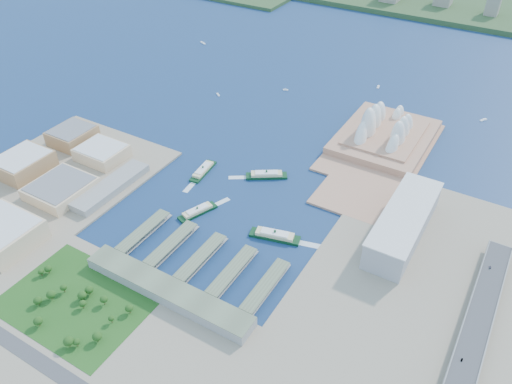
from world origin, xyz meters
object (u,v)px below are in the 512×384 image
Objects in this scene: ferry_b at (267,174)px; toaster_building at (403,224)px; opera_house at (387,123)px; ferry_d at (275,234)px; car_b at (462,360)px; car_c at (490,267)px; ferry_c at (197,210)px; ferry_a at (203,169)px.

toaster_building is at bearing 50.13° from ferry_b.
ferry_b is at bearing -121.82° from opera_house.
ferry_b is 124.52m from ferry_d.
ferry_d is (-128.54, -78.16, -14.77)m from toaster_building.
toaster_building is at bearing -72.70° from ferry_d.
car_b is 0.75× the size of car_c.
ferry_b is 1.09× the size of ferry_c.
ferry_a is 89.91m from ferry_c.
opera_house is at bearing -95.48° from ferry_c.
toaster_building is 281.58m from ferry_a.
ferry_c is 340.83m from car_b.
ferry_a is (-190.93, -211.48, -26.81)m from opera_house.
ferry_b is (-108.81, -175.37, -26.60)m from opera_house.
opera_house is at bearing -21.89° from ferry_d.
car_c is (191.00, -215.34, -16.46)m from opera_house.
toaster_building reaches higher than ferry_c.
car_b is at bearing 27.29° from ferry_b.
car_b is at bearing -61.22° from opera_house.
car_c is at bearing -48.43° from opera_house.
ferry_d is at bearing 15.31° from car_c.
ferry_b is 11.99× the size of car_c.
car_c is at bearing -8.63° from toaster_building.
toaster_building reaches higher than ferry_a.
opera_house is at bearing 115.38° from ferry_b.
ferry_c is (-234.46, -88.44, -15.54)m from toaster_building.
ferry_d is at bearing -148.70° from toaster_building.
car_c is at bearing -88.70° from ferry_d.
car_b reaches higher than ferry_d.
ferry_a is at bearing -99.08° from ferry_b.
toaster_building is 102.28m from car_c.
ferry_a is 382.09m from car_c.
ferry_c is at bearing -159.33° from toaster_building.
ferry_d is 240.06m from car_b.
opera_house reaches higher than ferry_d.
ferry_c is (46.47, -76.97, -0.23)m from ferry_a.
car_c is at bearing 90.00° from car_b.
ferry_b is at bearing 17.19° from ferry_a.
car_c is at bearing -7.12° from ferry_a.
ferry_b reaches higher than ferry_a.
opera_house is 323.72m from ferry_c.
ferry_b reaches higher than ferry_c.
ferry_c is (-144.46, -288.44, -27.04)m from opera_house.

